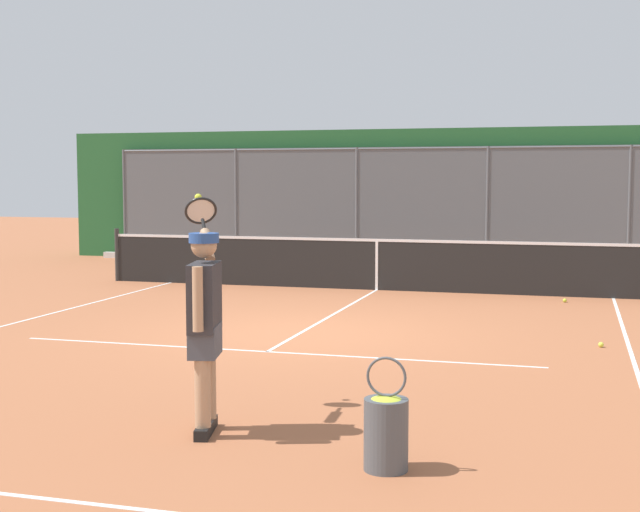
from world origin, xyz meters
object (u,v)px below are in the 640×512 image
(tennis_ball_near_net, at_px, (565,300))
(tennis_ball_near_baseline, at_px, (601,345))
(tennis_player, at_px, (205,316))
(ball_basket, at_px, (386,429))

(tennis_ball_near_net, distance_m, tennis_ball_near_baseline, 4.03)
(tennis_player, distance_m, ball_basket, 1.82)
(tennis_player, height_order, tennis_ball_near_baseline, tennis_player)
(tennis_ball_near_baseline, height_order, ball_basket, ball_basket)
(tennis_ball_near_baseline, bearing_deg, ball_basket, 72.92)
(tennis_ball_near_net, relative_size, tennis_ball_near_baseline, 1.00)
(tennis_player, bearing_deg, ball_basket, -120.68)
(tennis_ball_near_baseline, bearing_deg, tennis_ball_near_net, -83.25)
(tennis_ball_near_baseline, relative_size, ball_basket, 0.08)
(tennis_ball_near_net, bearing_deg, ball_basket, 82.96)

